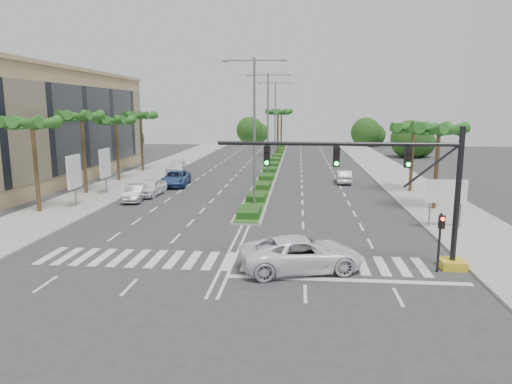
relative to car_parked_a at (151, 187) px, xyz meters
The scene contains 28 objects.
ground 20.63m from the car_parked_a, 60.47° to the right, with size 160.00×160.00×0.00m, color #333335.
footpath_right 25.45m from the car_parked_a, ahead, with size 6.00×120.00×0.15m, color gray.
footpath_left 5.49m from the car_parked_a, 157.73° to the left, with size 6.00×120.00×0.15m, color gray.
median 28.92m from the car_parked_a, 69.42° to the left, with size 2.20×75.00×0.20m, color gray.
median_grass 28.91m from the car_parked_a, 69.42° to the left, with size 1.80×75.00×0.04m, color #2C501B.
building 18.52m from the car_parked_a, 153.02° to the left, with size 12.00×36.00×12.00m, color tan.
signal_gantry 26.58m from the car_parked_a, 42.71° to the right, with size 12.60×1.20×7.20m.
pedestrian_signal 27.91m from the car_parked_a, 41.88° to the right, with size 0.28×0.36×3.00m.
direction_sign 25.72m from the car_parked_a, 22.80° to the right, with size 2.70×0.11×3.40m.
billboard_near 7.67m from the car_parked_a, 126.18° to the right, with size 0.18×2.10×4.35m.
billboard_far 4.85m from the car_parked_a, behind, with size 0.18×2.10×4.35m.
palm_left_near 11.74m from the car_parked_a, 128.62° to the right, with size 4.57×4.68×7.55m.
palm_left_mid 8.93m from the car_parked_a, behind, with size 4.57×4.68×7.95m.
palm_left_far 11.74m from the car_parked_a, 128.17° to the left, with size 4.57×4.68×7.35m.
palm_left_end 18.31m from the car_parked_a, 111.54° to the left, with size 4.57×4.68×7.75m.
palm_right_near 25.55m from the car_parked_a, ahead, with size 4.57×4.68×7.05m.
palm_right_far 25.51m from the car_parked_a, ahead, with size 4.57×4.68×6.75m.
palm_median_a 38.96m from the car_parked_a, 74.67° to the left, with size 4.57×4.68×8.05m.
palm_median_b 53.43m from the car_parked_a, 78.96° to the left, with size 4.57×4.68×8.05m.
streetlight_near 12.45m from the car_parked_a, 21.17° to the right, with size 5.10×0.25×12.00m.
streetlight_mid 16.88m from the car_parked_a, 49.90° to the left, with size 5.10×0.25×12.00m.
streetlight_far 30.45m from the car_parked_a, 70.10° to the left, with size 5.10×0.25×12.00m.
car_parked_a is the anchor object (origin of this frame).
car_parked_b 2.61m from the car_parked_a, 102.47° to the right, with size 1.51×4.32×1.42m, color #A8A7AC.
car_parked_c 5.63m from the car_parked_a, 81.18° to the left, with size 2.61×5.67×1.58m, color #2C4C88.
car_parked_d 15.45m from the car_parked_a, 96.10° to the left, with size 2.08×5.11×1.48m, color white.
car_crossing 23.55m from the car_parked_a, 53.50° to the right, with size 2.86×6.19×1.72m, color white.
car_right 20.79m from the car_parked_a, 25.82° to the left, with size 1.52×4.34×1.43m, color silver.
Camera 1 is at (3.61, -23.04, 8.02)m, focal length 32.00 mm.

